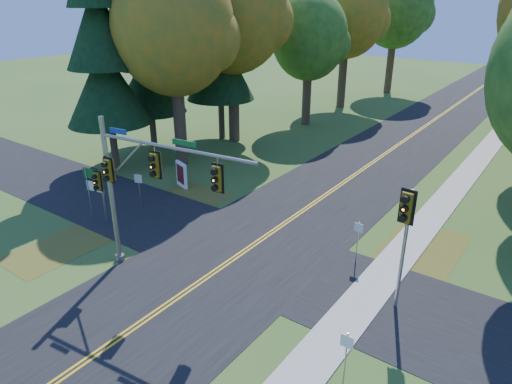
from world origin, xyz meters
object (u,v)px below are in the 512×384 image
Objects in this scene: route_sign_cluster at (94,184)px; info_kiosk at (182,175)px; traffic_mast at (140,180)px; east_signal_pole at (406,221)px.

info_kiosk is (0.35, 6.07, -1.30)m from route_sign_cluster.
info_kiosk is at bearing 78.19° from route_sign_cluster.
traffic_mast reaches higher than route_sign_cluster.
route_sign_cluster is (-6.14, 1.91, -2.25)m from traffic_mast.
east_signal_pole is (9.72, 3.74, -0.50)m from traffic_mast.
east_signal_pole reaches higher than info_kiosk.
traffic_mast is 6.81m from route_sign_cluster.
traffic_mast is 2.48× the size of route_sign_cluster.
east_signal_pole is at bearing -1.97° from route_sign_cluster.
traffic_mast is 1.46× the size of east_signal_pole.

